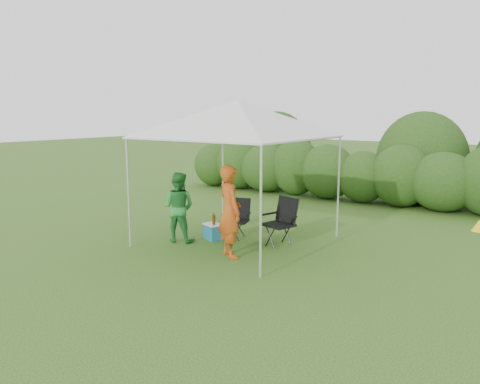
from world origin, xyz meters
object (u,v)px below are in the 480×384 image
Objects in this scene: chair_right at (282,218)px; woman at (178,207)px; canopy at (238,119)px; cooler at (213,231)px; man at (230,211)px; chair_left at (238,216)px.

chair_right is 2.10m from woman.
cooler is (-0.52, -0.15, -2.30)m from canopy.
chair_right is (0.84, 0.32, -1.93)m from canopy.
woman is (-1.85, -0.97, 0.17)m from chair_right.
chair_right is 0.56× the size of man.
canopy reaches higher than woman.
chair_right is 1.49m from cooler.
cooler is (-0.98, 0.74, -0.67)m from man.
canopy is 2.12m from woman.
chair_right is 1.31m from man.
cooler is at bearing -5.17° from man.
canopy is at bearing 35.81° from cooler.
man is at bearing -62.81° from canopy.
chair_left is 1.39m from man.
man is at bearing -16.84° from cooler.
man is (0.46, -0.89, -1.62)m from canopy.
chair_right is 0.67× the size of woman.
man is at bearing 153.88° from woman.
canopy is at bearing -72.21° from chair_left.
woman is at bearing -148.29° from chair_left.
man reaches higher than chair_left.
canopy reaches higher than cooler.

